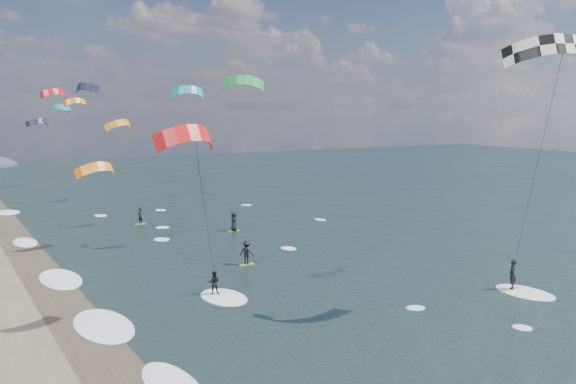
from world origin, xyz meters
TOP-DOWN VIEW (x-y plane):
  - wet_sand_strip at (-12.00, 10.00)m, footprint 3.00×240.00m
  - kitesurfer_near_a at (10.55, 3.68)m, footprint 8.18×9.05m
  - kitesurfer_near_b at (-5.56, 13.19)m, footprint 6.83×8.40m
  - far_kitesurfers at (3.18, 30.59)m, footprint 7.76×21.35m
  - bg_kite_field at (-0.53, 58.70)m, footprint 13.40×63.79m
  - shoreline_surf at (-10.80, 14.75)m, footprint 2.40×79.40m

SIDE VIEW (x-z plane):
  - shoreline_surf at x=-10.80m, z-range -0.06..0.06m
  - wet_sand_strip at x=-12.00m, z-range 0.00..0.01m
  - far_kitesurfers at x=3.18m, z-range -0.01..1.84m
  - kitesurfer_near_b at x=-5.56m, z-range 1.15..12.85m
  - bg_kite_field at x=-0.53m, z-range 7.37..15.60m
  - kitesurfer_near_a at x=10.55m, z-range 4.44..20.32m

